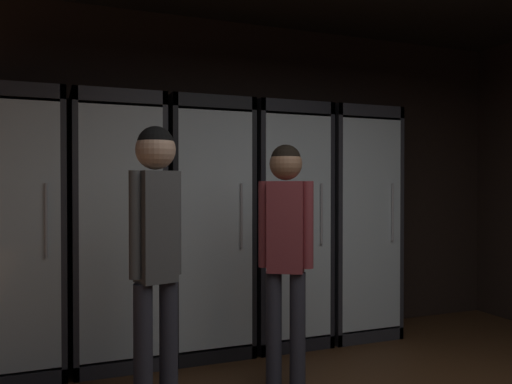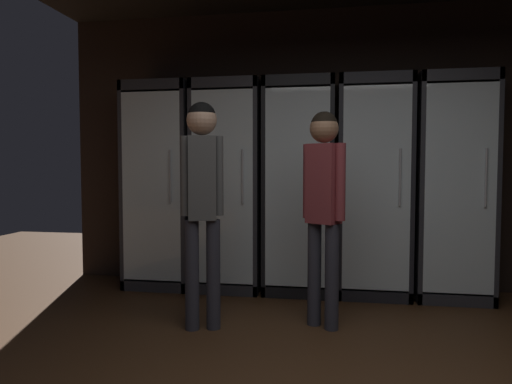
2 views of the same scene
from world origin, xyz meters
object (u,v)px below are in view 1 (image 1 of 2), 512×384
at_px(cooler_right, 283,226).
at_px(shopper_near, 286,238).
at_px(cooler_center, 205,229).
at_px(shopper_far, 156,239).
at_px(cooler_left, 117,232).
at_px(cooler_far_left, 17,234).
at_px(cooler_far_right, 352,224).

distance_m(cooler_right, shopper_near, 1.11).
xyz_separation_m(cooler_center, shopper_far, (-0.63, -1.21, 0.06)).
distance_m(cooler_left, shopper_far, 1.21).
bearing_deg(cooler_right, cooler_far_left, 179.99).
height_order(shopper_near, shopper_far, shopper_far).
height_order(cooler_center, cooler_far_right, same).
height_order(cooler_far_left, shopper_near, cooler_far_left).
distance_m(cooler_left, cooler_center, 0.70).
height_order(cooler_far_left, shopper_far, cooler_far_left).
xyz_separation_m(cooler_center, cooler_far_right, (1.40, 0.00, 0.00)).
bearing_deg(cooler_far_right, shopper_near, -138.40).
distance_m(cooler_center, cooler_right, 0.70).
height_order(cooler_right, shopper_near, cooler_right).
bearing_deg(cooler_left, cooler_center, -0.25).
bearing_deg(cooler_left, cooler_far_right, -0.04).
height_order(cooler_far_left, cooler_left, same).
height_order(cooler_left, cooler_right, same).
distance_m(cooler_far_left, cooler_far_right, 2.80).
bearing_deg(cooler_left, shopper_far, -86.74).
height_order(cooler_center, shopper_near, cooler_center).
bearing_deg(shopper_far, cooler_right, 42.28).
bearing_deg(shopper_near, shopper_far, -167.72).
bearing_deg(shopper_far, cooler_center, 62.42).
bearing_deg(cooler_center, shopper_far, -117.58).
bearing_deg(cooler_far_right, shopper_far, -149.23).
distance_m(cooler_center, cooler_far_right, 1.40).
distance_m(cooler_right, shopper_far, 1.80).
bearing_deg(cooler_left, shopper_near, -46.82).
bearing_deg(cooler_center, shopper_near, -75.88).
relative_size(cooler_far_right, shopper_far, 1.21).
relative_size(cooler_center, cooler_right, 1.00).
relative_size(cooler_left, cooler_right, 1.00).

